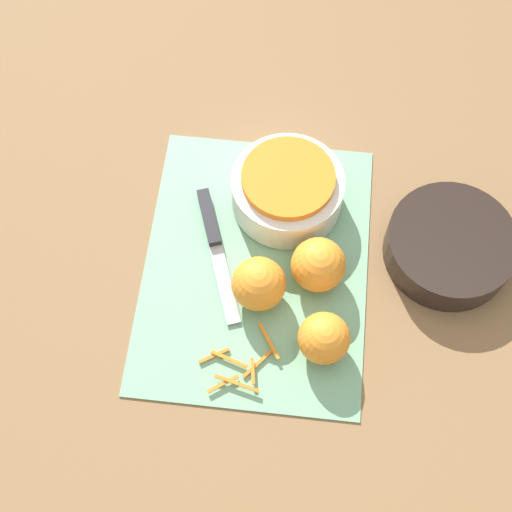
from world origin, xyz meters
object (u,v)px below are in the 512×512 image
at_px(knife, 212,231).
at_px(orange_right, 324,338).
at_px(bowl_dark, 449,246).
at_px(orange_back, 259,284).
at_px(bowl_speckled, 287,189).
at_px(orange_left, 318,265).

xyz_separation_m(knife, orange_right, (0.17, 0.19, 0.03)).
distance_m(bowl_dark, orange_back, 0.31).
xyz_separation_m(bowl_dark, orange_back, (0.10, -0.29, 0.02)).
xyz_separation_m(bowl_speckled, orange_left, (0.13, 0.06, 0.00)).
relative_size(bowl_speckled, orange_left, 2.14).
xyz_separation_m(bowl_dark, orange_right, (0.18, -0.19, 0.02)).
bearing_deg(bowl_dark, orange_back, -70.07).
xyz_separation_m(bowl_dark, knife, (0.01, -0.37, -0.02)).
distance_m(orange_right, orange_back, 0.13).
relative_size(knife, orange_right, 2.97).
height_order(bowl_dark, orange_left, orange_left).
bearing_deg(orange_left, orange_back, -64.74).
relative_size(bowl_speckled, bowl_dark, 0.90).
xyz_separation_m(knife, orange_back, (0.10, 0.08, 0.03)).
distance_m(knife, orange_left, 0.18).
xyz_separation_m(orange_right, orange_back, (-0.07, -0.10, 0.00)).
bearing_deg(bowl_dark, knife, -88.96).
relative_size(knife, orange_left, 2.72).
bearing_deg(bowl_speckled, knife, -57.20).
bearing_deg(bowl_dark, orange_right, -46.20).
distance_m(bowl_dark, orange_left, 0.21).
distance_m(orange_left, orange_right, 0.12).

